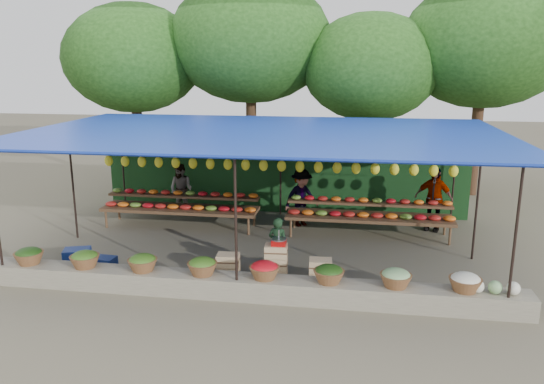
% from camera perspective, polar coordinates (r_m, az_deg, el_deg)
% --- Properties ---
extents(ground, '(60.00, 60.00, 0.00)m').
position_cam_1_polar(ground, '(12.81, -0.92, -6.00)').
color(ground, '#645D4A').
rests_on(ground, ground).
extents(stone_curb, '(10.60, 0.55, 0.40)m').
position_cam_1_polar(stone_curb, '(10.24, -3.61, -10.12)').
color(stone_curb, '#6D6657').
rests_on(stone_curb, ground).
extents(stall_canopy, '(10.80, 6.60, 2.82)m').
position_cam_1_polar(stall_canopy, '(12.24, -0.91, 5.96)').
color(stall_canopy, black).
rests_on(stall_canopy, ground).
extents(produce_baskets, '(8.98, 0.58, 0.34)m').
position_cam_1_polar(produce_baskets, '(10.12, -4.20, -8.19)').
color(produce_baskets, brown).
rests_on(produce_baskets, stone_curb).
extents(netting_backdrop, '(10.60, 0.06, 2.50)m').
position_cam_1_polar(netting_backdrop, '(15.48, 1.06, 2.30)').
color(netting_backdrop, '#1A4A22').
rests_on(netting_backdrop, ground).
extents(tree_row, '(16.51, 5.50, 7.12)m').
position_cam_1_polar(tree_row, '(18.03, 4.09, 14.95)').
color(tree_row, '#392314').
rests_on(tree_row, ground).
extents(fruit_table_left, '(4.21, 0.95, 0.93)m').
position_cam_1_polar(fruit_table_left, '(14.48, -9.76, -1.34)').
color(fruit_table_left, '#4F351F').
rests_on(fruit_table_left, ground).
extents(fruit_table_right, '(4.21, 0.95, 0.93)m').
position_cam_1_polar(fruit_table_right, '(13.75, 10.41, -2.19)').
color(fruit_table_right, '#4F351F').
rests_on(fruit_table_right, ground).
extents(crate_counter, '(2.37, 0.37, 0.77)m').
position_cam_1_polar(crate_counter, '(10.87, 0.29, -7.99)').
color(crate_counter, tan).
rests_on(crate_counter, ground).
extents(weighing_scale, '(0.30, 0.30, 0.32)m').
position_cam_1_polar(weighing_scale, '(10.67, 0.74, -5.35)').
color(weighing_scale, red).
rests_on(weighing_scale, crate_counter).
extents(vendor_seated, '(0.50, 0.40, 1.20)m').
position_cam_1_polar(vendor_seated, '(11.21, 0.66, -5.71)').
color(vendor_seated, '#16321B').
rests_on(vendor_seated, ground).
extents(customer_left, '(0.85, 0.73, 1.50)m').
position_cam_1_polar(customer_left, '(15.56, -9.74, 0.27)').
color(customer_left, slate).
rests_on(customer_left, ground).
extents(customer_mid, '(1.16, 1.06, 1.56)m').
position_cam_1_polar(customer_mid, '(14.31, 3.19, -0.61)').
color(customer_mid, slate).
rests_on(customer_mid, ground).
extents(customer_right, '(1.08, 0.77, 1.71)m').
position_cam_1_polar(customer_right, '(14.52, 16.99, -0.71)').
color(customer_right, slate).
rests_on(customer_right, ground).
extents(blue_crate_front, '(0.49, 0.37, 0.28)m').
position_cam_1_polar(blue_crate_front, '(12.03, -17.57, -7.33)').
color(blue_crate_front, navy).
rests_on(blue_crate_front, ground).
extents(blue_crate_back, '(0.66, 0.56, 0.34)m').
position_cam_1_polar(blue_crate_back, '(12.56, -20.21, -6.50)').
color(blue_crate_back, navy).
rests_on(blue_crate_back, ground).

